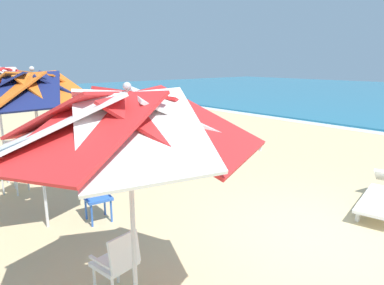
{
  "coord_description": "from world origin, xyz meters",
  "views": [
    {
      "loc": [
        2.48,
        -4.99,
        2.81
      ],
      "look_at": [
        -3.31,
        0.1,
        1.0
      ],
      "focal_mm": 32.23,
      "sensor_mm": 36.0,
      "label": 1
    }
  ],
  "objects_px": {
    "beach_umbrella_0": "(129,121)",
    "plastic_chair_0": "(118,261)",
    "plastic_chair_1": "(96,194)",
    "plastic_chair_3": "(14,153)",
    "sun_lounger_1": "(383,196)",
    "plastic_chair_2": "(16,170)",
    "beach_umbrella_1": "(34,90)"
  },
  "relations": [
    {
      "from": "beach_umbrella_0",
      "to": "plastic_chair_3",
      "type": "relative_size",
      "value": 3.04
    },
    {
      "from": "plastic_chair_1",
      "to": "plastic_chair_3",
      "type": "xyz_separation_m",
      "value": [
        -4.03,
        -0.32,
        0.0
      ]
    },
    {
      "from": "beach_umbrella_0",
      "to": "sun_lounger_1",
      "type": "relative_size",
      "value": 1.18
    },
    {
      "from": "plastic_chair_1",
      "to": "plastic_chair_2",
      "type": "relative_size",
      "value": 1.0
    },
    {
      "from": "plastic_chair_0",
      "to": "plastic_chair_3",
      "type": "relative_size",
      "value": 1.0
    },
    {
      "from": "plastic_chair_2",
      "to": "sun_lounger_1",
      "type": "distance_m",
      "value": 7.64
    },
    {
      "from": "plastic_chair_3",
      "to": "sun_lounger_1",
      "type": "xyz_separation_m",
      "value": [
        7.3,
        4.69,
        -0.22
      ]
    },
    {
      "from": "beach_umbrella_0",
      "to": "plastic_chair_0",
      "type": "distance_m",
      "value": 1.84
    },
    {
      "from": "plastic_chair_0",
      "to": "plastic_chair_3",
      "type": "xyz_separation_m",
      "value": [
        -6.2,
        0.47,
        0.0
      ]
    },
    {
      "from": "plastic_chair_0",
      "to": "beach_umbrella_1",
      "type": "distance_m",
      "value": 3.1
    },
    {
      "from": "plastic_chair_1",
      "to": "plastic_chair_3",
      "type": "height_order",
      "value": "same"
    },
    {
      "from": "plastic_chair_1",
      "to": "plastic_chair_3",
      "type": "bearing_deg",
      "value": -175.4
    },
    {
      "from": "beach_umbrella_1",
      "to": "plastic_chair_2",
      "type": "xyz_separation_m",
      "value": [
        -2.16,
        0.11,
        -1.87
      ]
    },
    {
      "from": "beach_umbrella_1",
      "to": "plastic_chair_1",
      "type": "relative_size",
      "value": 3.17
    },
    {
      "from": "plastic_chair_0",
      "to": "sun_lounger_1",
      "type": "bearing_deg",
      "value": 77.97
    },
    {
      "from": "plastic_chair_3",
      "to": "beach_umbrella_0",
      "type": "bearing_deg",
      "value": -4.65
    },
    {
      "from": "plastic_chair_0",
      "to": "beach_umbrella_1",
      "type": "relative_size",
      "value": 0.32
    },
    {
      "from": "plastic_chair_3",
      "to": "sun_lounger_1",
      "type": "bearing_deg",
      "value": 32.72
    },
    {
      "from": "beach_umbrella_1",
      "to": "plastic_chair_1",
      "type": "height_order",
      "value": "beach_umbrella_1"
    },
    {
      "from": "plastic_chair_0",
      "to": "plastic_chair_1",
      "type": "xyz_separation_m",
      "value": [
        -2.17,
        0.79,
        0.0
      ]
    },
    {
      "from": "plastic_chair_0",
      "to": "plastic_chair_3",
      "type": "height_order",
      "value": "same"
    },
    {
      "from": "beach_umbrella_0",
      "to": "plastic_chair_1",
      "type": "height_order",
      "value": "beach_umbrella_0"
    },
    {
      "from": "plastic_chair_2",
      "to": "plastic_chair_3",
      "type": "xyz_separation_m",
      "value": [
        -1.57,
        0.35,
        0.0
      ]
    },
    {
      "from": "beach_umbrella_0",
      "to": "beach_umbrella_1",
      "type": "distance_m",
      "value": 2.99
    },
    {
      "from": "sun_lounger_1",
      "to": "plastic_chair_2",
      "type": "bearing_deg",
      "value": -138.65
    },
    {
      "from": "plastic_chair_1",
      "to": "plastic_chair_3",
      "type": "relative_size",
      "value": 1.0
    },
    {
      "from": "plastic_chair_1",
      "to": "sun_lounger_1",
      "type": "height_order",
      "value": "plastic_chair_1"
    },
    {
      "from": "plastic_chair_2",
      "to": "plastic_chair_3",
      "type": "bearing_deg",
      "value": 167.25
    },
    {
      "from": "sun_lounger_1",
      "to": "plastic_chair_0",
      "type": "bearing_deg",
      "value": -102.03
    },
    {
      "from": "plastic_chair_0",
      "to": "sun_lounger_1",
      "type": "xyz_separation_m",
      "value": [
        1.1,
        5.15,
        -0.22
      ]
    },
    {
      "from": "plastic_chair_0",
      "to": "plastic_chair_2",
      "type": "height_order",
      "value": "same"
    },
    {
      "from": "beach_umbrella_0",
      "to": "beach_umbrella_1",
      "type": "bearing_deg",
      "value": 178.53
    }
  ]
}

